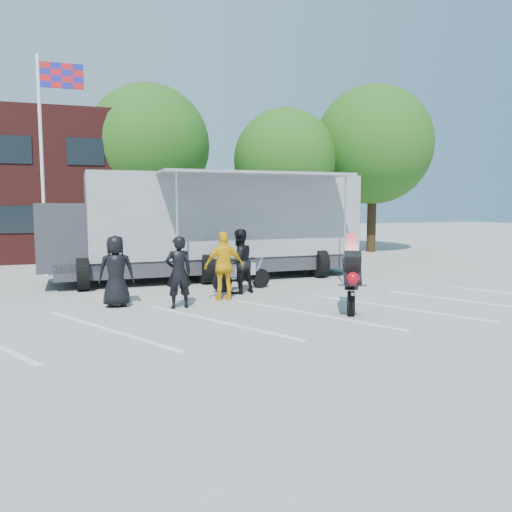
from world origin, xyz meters
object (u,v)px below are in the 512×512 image
tree_left (148,146)px  spectator_hivis (224,266)px  stunt_bike_rider (349,309)px  spectator_leather_c (239,261)px  tree_mid (285,161)px  parked_motorcycle (242,290)px  tree_right (373,145)px  spectator_leather_b (179,272)px  transporter_truck (213,278)px  spectator_leather_a (116,271)px  flagpole (48,138)px

tree_left → spectator_hivis: bearing=-87.2°
stunt_bike_rider → spectator_leather_c: bearing=149.2°
tree_mid → parked_motorcycle: bearing=-118.2°
tree_right → spectator_leather_b: bearing=-137.3°
tree_mid → tree_right: size_ratio=0.84×
tree_left → spectator_leather_c: (1.30, -11.73, -4.60)m
spectator_leather_c → transporter_truck: bearing=-110.2°
tree_mid → transporter_truck: size_ratio=0.66×
parked_motorcycle → spectator_leather_a: (-3.83, -1.39, 0.94)m
stunt_bike_rider → spectator_leather_a: (-5.61, 2.23, 0.94)m
transporter_truck → spectator_leather_c: size_ratio=6.02×
flagpole → tree_left: (4.24, 6.00, 0.51)m
spectator_leather_b → spectator_hivis: (1.39, 0.69, 0.02)m
tree_left → parked_motorcycle: (1.54, -11.19, -5.57)m
spectator_hivis → stunt_bike_rider: bearing=138.2°
flagpole → spectator_leather_c: bearing=-45.9°
tree_left → parked_motorcycle: tree_left is taller
transporter_truck → parked_motorcycle: 2.69m
flagpole → spectator_hivis: flagpole is taller
tree_right → spectator_leather_c: (-10.70, -10.23, -4.91)m
flagpole → spectator_leather_c: flagpole is taller
transporter_truck → stunt_bike_rider: bearing=-73.6°
spectator_leather_c → spectator_hivis: size_ratio=1.01×
tree_right → spectator_hivis: (-11.39, -11.09, -4.92)m
tree_right → stunt_bike_rider: 16.95m
tree_right → stunt_bike_rider: bearing=-123.1°
spectator_leather_a → flagpole: bearing=-69.0°
tree_left → spectator_leather_c: tree_left is taller
tree_right → spectator_hivis: size_ratio=4.77×
tree_mid → tree_right: tree_right is taller
spectator_leather_a → spectator_hivis: size_ratio=0.98×
stunt_bike_rider → spectator_leather_c: size_ratio=1.10×
spectator_leather_b → spectator_leather_c: size_ratio=0.96×
flagpole → tree_right: size_ratio=0.88×
stunt_bike_rider → spectator_leather_c: (-2.02, 3.09, 0.97)m
flagpole → tree_mid: flagpole is taller
tree_mid → parked_motorcycle: 12.58m
flagpole → stunt_bike_rider: 12.67m
tree_left → transporter_truck: bearing=-81.7°
tree_mid → transporter_truck: tree_mid is taller
tree_right → spectator_leather_b: (-12.78, -11.78, -4.94)m
tree_left → stunt_bike_rider: 16.17m
tree_left → tree_mid: tree_left is taller
tree_left → stunt_bike_rider: bearing=-77.4°
spectator_leather_a → stunt_bike_rider: bearing=162.7°
tree_left → tree_right: (12.00, -1.50, 0.31)m
flagpole → stunt_bike_rider: size_ratio=3.75×
tree_mid → spectator_leather_a: size_ratio=4.10×
stunt_bike_rider → spectator_leather_b: bearing=-174.6°
flagpole → tree_left: size_ratio=0.93×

